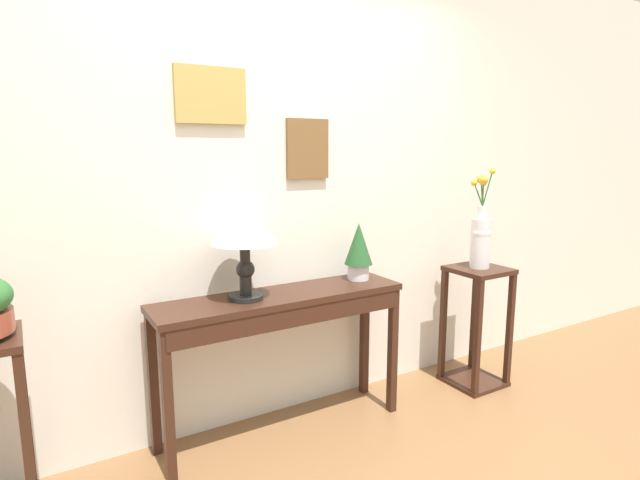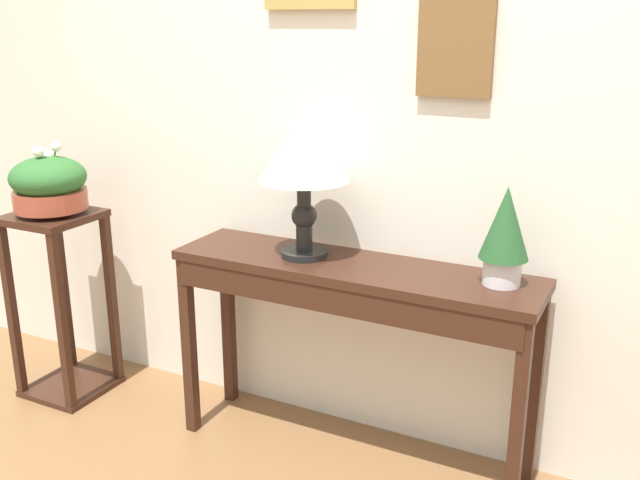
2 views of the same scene
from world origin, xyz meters
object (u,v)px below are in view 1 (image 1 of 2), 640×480
at_px(potted_plant_on_console, 359,249).
at_px(flower_vase_tall_right, 481,235).
at_px(table_lamp, 244,224).
at_px(console_table, 283,316).
at_px(pedestal_stand_right, 476,326).

bearing_deg(potted_plant_on_console, flower_vase_tall_right, -11.37).
bearing_deg(potted_plant_on_console, table_lamp, -176.98).
distance_m(console_table, table_lamp, 0.55).
relative_size(console_table, table_lamp, 2.55).
height_order(console_table, potted_plant_on_console, potted_plant_on_console).
bearing_deg(flower_vase_tall_right, console_table, 175.51).
bearing_deg(console_table, flower_vase_tall_right, -4.49).
bearing_deg(flower_vase_tall_right, pedestal_stand_right, -8.40).
xyz_separation_m(potted_plant_on_console, flower_vase_tall_right, (0.84, -0.17, 0.04)).
bearing_deg(console_table, pedestal_stand_right, -4.50).
height_order(potted_plant_on_console, flower_vase_tall_right, flower_vase_tall_right).
xyz_separation_m(console_table, table_lamp, (-0.20, 0.02, 0.51)).
distance_m(table_lamp, pedestal_stand_right, 1.76).
bearing_deg(pedestal_stand_right, potted_plant_on_console, 168.63).
relative_size(table_lamp, pedestal_stand_right, 0.68).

